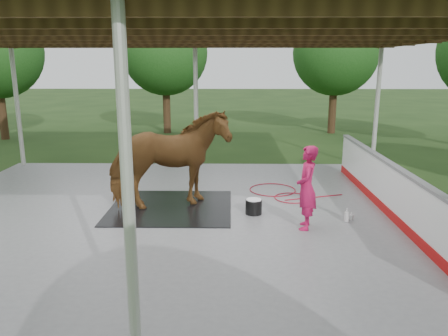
{
  "coord_description": "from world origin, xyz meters",
  "views": [
    {
      "loc": [
        1.1,
        -9.16,
        3.3
      ],
      "look_at": [
        0.96,
        0.06,
        1.09
      ],
      "focal_mm": 35.0,
      "sensor_mm": 36.0,
      "label": 1
    }
  ],
  "objects_px": {
    "dasher_board": "(391,191)",
    "handler": "(307,188)",
    "wash_bucket": "(254,206)",
    "horse": "(170,160)"
  },
  "relations": [
    {
      "from": "wash_bucket",
      "to": "horse",
      "type": "bearing_deg",
      "value": 168.12
    },
    {
      "from": "horse",
      "to": "handler",
      "type": "relative_size",
      "value": 1.56
    },
    {
      "from": "handler",
      "to": "dasher_board",
      "type": "bearing_deg",
      "value": 121.06
    },
    {
      "from": "dasher_board",
      "to": "handler",
      "type": "relative_size",
      "value": 4.72
    },
    {
      "from": "horse",
      "to": "handler",
      "type": "bearing_deg",
      "value": -133.08
    },
    {
      "from": "dasher_board",
      "to": "wash_bucket",
      "type": "relative_size",
      "value": 21.9
    },
    {
      "from": "handler",
      "to": "wash_bucket",
      "type": "height_order",
      "value": "handler"
    },
    {
      "from": "dasher_board",
      "to": "wash_bucket",
      "type": "xyz_separation_m",
      "value": [
        -2.98,
        0.04,
        -0.37
      ]
    },
    {
      "from": "dasher_board",
      "to": "handler",
      "type": "distance_m",
      "value": 2.16
    },
    {
      "from": "horse",
      "to": "wash_bucket",
      "type": "bearing_deg",
      "value": -121.88
    }
  ]
}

